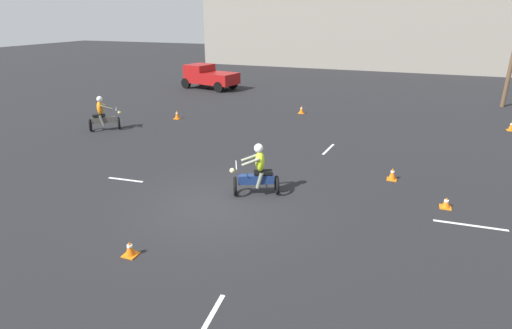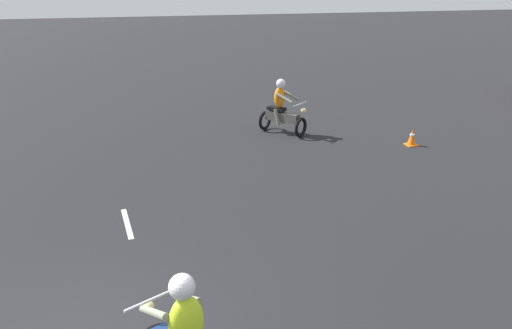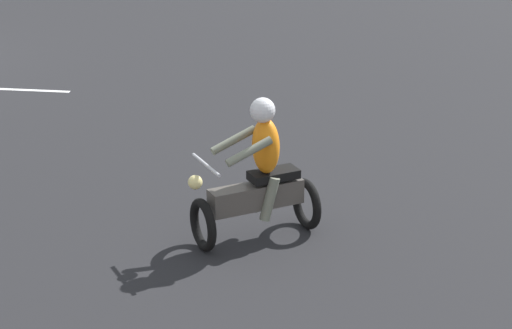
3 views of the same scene
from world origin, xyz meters
name	(u,v)px [view 1 (image 1 of 3)]	position (x,y,z in m)	size (l,w,h in m)	color
ground_plane	(215,206)	(0.00, 0.00, 0.00)	(120.00, 120.00, 0.00)	black
motorcycle_rider_foreground	(257,173)	(0.88, 1.21, 0.73)	(1.53, 1.14, 1.66)	black
motorcycle_rider_background	(103,116)	(-8.61, 5.48, 0.73)	(1.47, 1.34, 1.66)	black
pickup_truck	(209,76)	(-9.10, 17.59, 0.93)	(4.43, 2.72, 1.73)	black
traffic_cone_near_left	(177,115)	(-6.49, 8.66, 0.22)	(0.32, 0.32, 0.46)	orange
traffic_cone_near_right	(511,126)	(9.79, 12.34, 0.23)	(0.32, 0.32, 0.47)	orange
traffic_cone_mid_center	(446,203)	(6.33, 2.29, 0.16)	(0.32, 0.32, 0.32)	orange
traffic_cone_mid_left	(392,174)	(4.75, 3.93, 0.21)	(0.32, 0.32, 0.43)	orange
traffic_cone_far_right	(301,110)	(-0.57, 12.25, 0.21)	(0.32, 0.32, 0.44)	orange
traffic_cone_far_center	(130,249)	(-0.71, -2.98, 0.18)	(0.32, 0.32, 0.38)	orange
lane_stripe_e	(470,225)	(6.89, 1.39, 0.00)	(0.10, 1.83, 0.01)	silver
lane_stripe_n	(328,149)	(2.11, 6.42, 0.00)	(0.10, 1.51, 0.01)	silver
lane_stripe_w	(126,180)	(-3.72, 0.73, 0.00)	(0.10, 1.32, 0.01)	silver
lane_stripe_s	(210,318)	(1.95, -4.17, 0.00)	(0.10, 1.35, 0.01)	silver
utility_pole_far	(334,16)	(-2.79, 32.62, 5.11)	(0.24, 0.24, 10.21)	brown
building_backdrop	(363,31)	(-0.37, 37.51, 3.52)	(33.02, 11.13, 7.05)	gray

